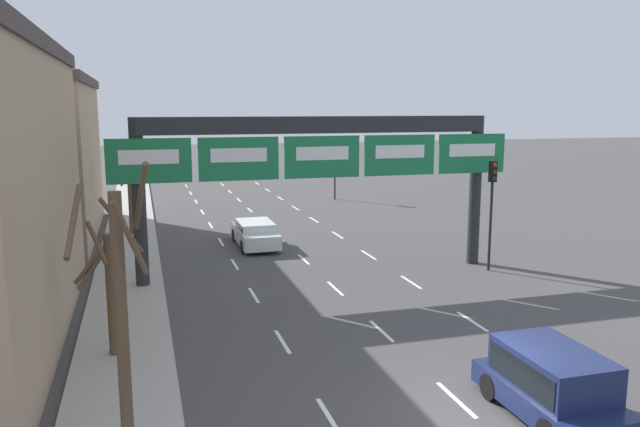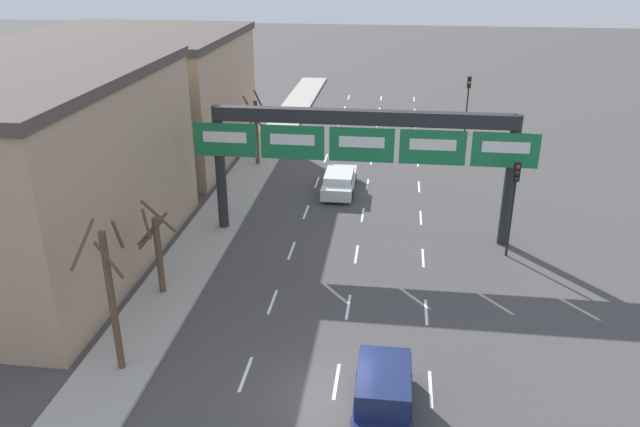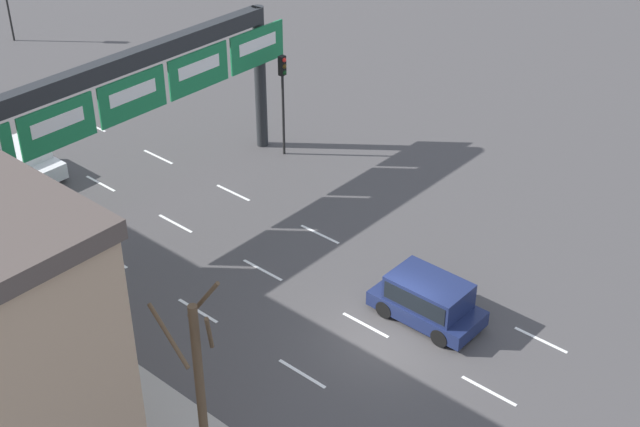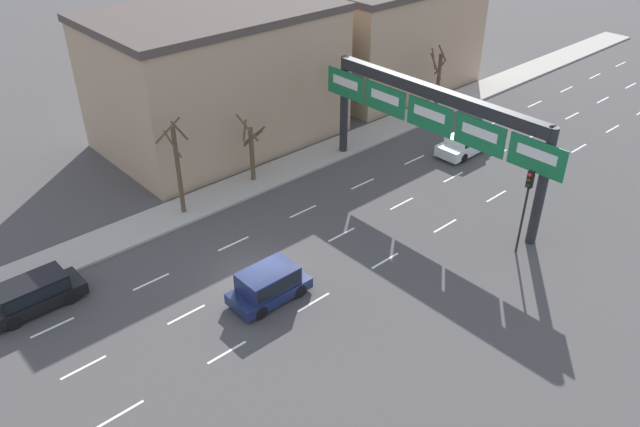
% 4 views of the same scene
% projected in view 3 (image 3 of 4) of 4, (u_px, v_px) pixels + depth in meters
% --- Properties ---
extents(ground_plane, '(220.00, 220.00, 0.00)m').
position_uv_depth(ground_plane, '(388.00, 337.00, 30.42)').
color(ground_plane, '#474444').
extents(lane_dashes, '(6.72, 67.00, 0.01)m').
position_uv_depth(lane_dashes, '(137.00, 203.00, 37.95)').
color(lane_dashes, white).
rests_on(lane_dashes, ground_plane).
extents(sign_gantry, '(17.13, 0.70, 6.80)m').
position_uv_depth(sign_gantry, '(128.00, 92.00, 34.98)').
color(sign_gantry, '#232628').
rests_on(sign_gantry, ground_plane).
extents(suv_navy, '(1.92, 3.91, 1.68)m').
position_uv_depth(suv_navy, '(428.00, 298.00, 30.77)').
color(suv_navy, '#19234C').
rests_on(suv_navy, ground_plane).
extents(car_white, '(1.89, 4.88, 1.35)m').
position_uv_depth(car_white, '(19.00, 158.00, 39.86)').
color(car_white, silver).
rests_on(car_white, ground_plane).
extents(traffic_light_mid_block, '(0.30, 0.35, 4.86)m').
position_uv_depth(traffic_light_mid_block, '(283.00, 86.00, 39.91)').
color(traffic_light_mid_block, black).
rests_on(traffic_light_mid_block, ground_plane).
extents(tree_bare_second, '(1.61, 1.65, 6.02)m').
position_uv_depth(tree_bare_second, '(199.00, 375.00, 24.08)').
color(tree_bare_second, brown).
rests_on(tree_bare_second, sidewalk_left).
extents(tree_bare_third, '(2.00, 2.00, 4.69)m').
position_uv_depth(tree_bare_third, '(69.00, 326.00, 27.30)').
color(tree_bare_third, brown).
rests_on(tree_bare_third, sidewalk_left).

